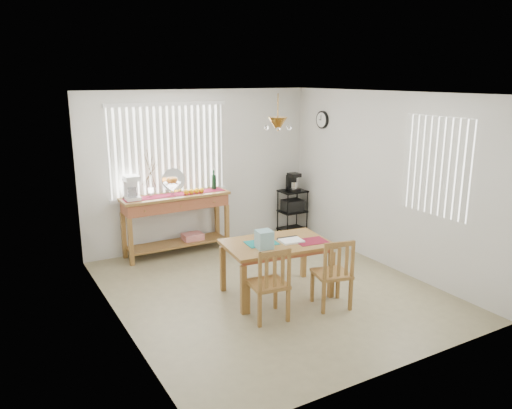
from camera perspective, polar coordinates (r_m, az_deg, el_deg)
ground at (r=6.86m, az=1.58°, el=-9.67°), size 4.00×4.50×0.01m
room_shell at (r=6.38m, az=1.63°, el=4.44°), size 4.20×4.70×2.70m
sideboard at (r=8.09m, az=-9.06°, el=-0.55°), size 1.73×0.49×0.97m
sideboard_items at (r=7.92m, az=-11.04°, el=1.99°), size 1.64×0.41×0.75m
wire_cart at (r=9.17m, az=4.18°, el=-0.29°), size 0.46×0.37×0.79m
cart_items at (r=9.07m, az=4.21°, el=2.55°), size 0.19×0.22×0.32m
dining_table at (r=6.50m, az=2.34°, el=-5.03°), size 1.43×1.01×0.72m
table_items at (r=6.29m, az=1.74°, el=-4.07°), size 1.03×0.59×0.23m
chair_left at (r=5.90m, az=1.53°, el=-9.08°), size 0.47×0.47×0.91m
chair_right at (r=6.26m, az=8.80°, el=-7.83°), size 0.50×0.50×0.90m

